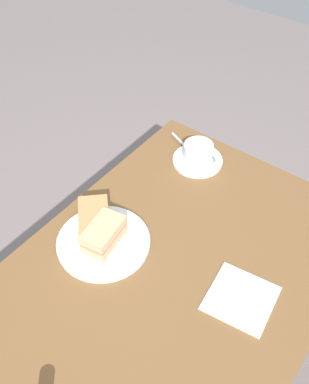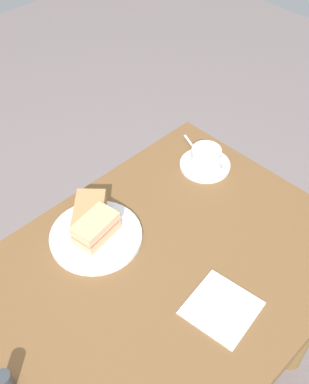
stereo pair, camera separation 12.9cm
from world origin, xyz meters
TOP-DOWN VIEW (x-y plane):
  - dining_table at (0.00, 0.00)m, footprint 1.18×0.72m
  - sandwich_plate at (0.05, 0.19)m, footprint 0.24×0.24m
  - sandwich_front at (0.05, 0.19)m, footprint 0.13×0.09m
  - sandwich_back at (0.07, 0.23)m, footprint 0.16×0.16m
  - coffee_saucer at (0.47, 0.17)m, footprint 0.15×0.15m
  - coffee_cup at (0.47, 0.17)m, footprint 0.09×0.11m
  - spoon at (0.49, 0.24)m, footprint 0.05×0.10m
  - napkin at (0.13, -0.18)m, footprint 0.17×0.17m
  - salt_shaker at (-0.32, 0.02)m, footprint 0.03×0.03m

SIDE VIEW (x-z plane):
  - dining_table at x=0.00m, z-range 0.24..0.97m
  - napkin at x=0.13m, z-range 0.73..0.73m
  - coffee_saucer at x=0.47m, z-range 0.73..0.74m
  - sandwich_plate at x=0.05m, z-range 0.73..0.74m
  - spoon at x=0.49m, z-range 0.74..0.74m
  - salt_shaker at x=-0.32m, z-range 0.73..0.78m
  - coffee_cup at x=0.47m, z-range 0.74..0.79m
  - sandwich_back at x=0.07m, z-range 0.74..0.79m
  - sandwich_front at x=0.05m, z-range 0.74..0.80m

